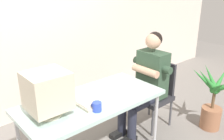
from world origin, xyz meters
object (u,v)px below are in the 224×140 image
Objects in this scene: crt_monitor at (48,91)px; potted_plant at (213,101)px; desk at (92,103)px; office_chair at (155,91)px; keyboard at (81,101)px; person_seated at (146,81)px; desk_mug at (97,107)px.

potted_plant is (2.03, -0.53, -0.59)m from crt_monitor.
desk is at bearing 161.24° from potted_plant.
potted_plant is at bearing -14.47° from crt_monitor.
crt_monitor is (-0.47, -0.01, 0.28)m from desk.
office_chair is at bearing 1.98° from crt_monitor.
keyboard is 0.36× the size of person_seated.
keyboard is at bearing 161.90° from potted_plant.
potted_plant is (1.69, -0.55, -0.37)m from keyboard.
desk is 0.26m from desk_mug.
office_chair is 1.00× the size of potted_plant.
office_chair is 0.28m from person_seated.
potted_plant reaches higher than desk.
desk is 1.70× the size of potted_plant.
desk_mug is at bearing -167.24° from office_chair.
potted_plant is at bearing -50.31° from office_chair.
crt_monitor is at bearing -177.73° from person_seated.
keyboard is at bearing 170.71° from desk.
desk is at bearing -9.29° from keyboard.
desk_mug is at bearing -30.72° from crt_monitor.
desk is 1.15× the size of person_seated.
person_seated is at bearing 3.12° from desk.
desk is 0.14m from keyboard.
crt_monitor is 1.63m from office_chair.
potted_plant reaches higher than desk_mug.
desk is 1.70× the size of office_chair.
desk_mug is at bearing 169.52° from potted_plant.
desk is at bearing -176.88° from person_seated.
person_seated is 0.94m from potted_plant.
person_seated is at bearing 2.27° from crt_monitor.
person_seated reaches higher than potted_plant.
potted_plant is (0.48, -0.58, -0.09)m from office_chair.
office_chair reaches higher than desk_mug.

